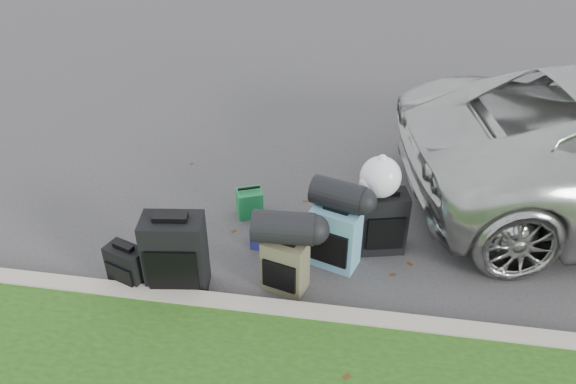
# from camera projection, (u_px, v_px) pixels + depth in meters

# --- Properties ---
(ground) EXTENTS (120.00, 120.00, 0.00)m
(ground) POSITION_uv_depth(u_px,v_px,m) (295.00, 247.00, 5.81)
(ground) COLOR #383535
(ground) RESTS_ON ground
(curb) EXTENTS (120.00, 0.18, 0.15)m
(curb) POSITION_uv_depth(u_px,v_px,m) (278.00, 312.00, 4.95)
(curb) COLOR #9E937F
(curb) RESTS_ON ground
(suitcase_small_black) EXTENTS (0.41, 0.32, 0.46)m
(suitcase_small_black) POSITION_uv_depth(u_px,v_px,m) (128.00, 268.00, 5.21)
(suitcase_small_black) COLOR black
(suitcase_small_black) RESTS_ON ground
(suitcase_large_black_left) EXTENTS (0.59, 0.40, 0.79)m
(suitcase_large_black_left) POSITION_uv_depth(u_px,v_px,m) (176.00, 255.00, 5.11)
(suitcase_large_black_left) COLOR black
(suitcase_large_black_left) RESTS_ON ground
(suitcase_olive) EXTENTS (0.45, 0.34, 0.54)m
(suitcase_olive) POSITION_uv_depth(u_px,v_px,m) (285.00, 265.00, 5.18)
(suitcase_olive) COLOR #48452F
(suitcase_olive) RESTS_ON ground
(suitcase_teal) EXTENTS (0.52, 0.40, 0.65)m
(suitcase_teal) POSITION_uv_depth(u_px,v_px,m) (335.00, 237.00, 5.43)
(suitcase_teal) COLOR teal
(suitcase_teal) RESTS_ON ground
(suitcase_large_black_right) EXTENTS (0.50, 0.37, 0.67)m
(suitcase_large_black_right) POSITION_uv_depth(u_px,v_px,m) (383.00, 222.00, 5.62)
(suitcase_large_black_right) COLOR black
(suitcase_large_black_right) RESTS_ON ground
(tote_green) EXTENTS (0.34, 0.31, 0.31)m
(tote_green) POSITION_uv_depth(u_px,v_px,m) (250.00, 203.00, 6.21)
(tote_green) COLOR #1A7639
(tote_green) RESTS_ON ground
(tote_navy) EXTENTS (0.25, 0.21, 0.26)m
(tote_navy) POSITION_uv_depth(u_px,v_px,m) (263.00, 236.00, 5.76)
(tote_navy) COLOR navy
(tote_navy) RESTS_ON ground
(duffel_left) EXTENTS (0.56, 0.32, 0.30)m
(duffel_left) POSITION_uv_depth(u_px,v_px,m) (283.00, 228.00, 4.96)
(duffel_left) COLOR black
(duffel_left) RESTS_ON suitcase_olive
(duffel_right) EXTENTS (0.56, 0.41, 0.28)m
(duffel_right) POSITION_uv_depth(u_px,v_px,m) (338.00, 195.00, 5.22)
(duffel_right) COLOR black
(duffel_right) RESTS_ON suitcase_teal
(trash_bag) EXTENTS (0.40, 0.40, 0.40)m
(trash_bag) POSITION_uv_depth(u_px,v_px,m) (381.00, 177.00, 5.32)
(trash_bag) COLOR white
(trash_bag) RESTS_ON suitcase_large_black_right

